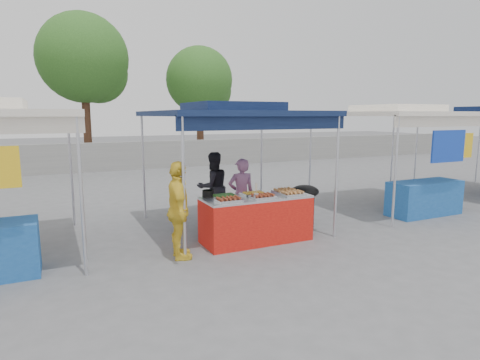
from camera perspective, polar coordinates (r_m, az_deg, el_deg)
name	(u,v)px	position (r m, az deg, el deg)	size (l,w,h in m)	color
ground_plane	(254,239)	(7.65, 1.94, -8.44)	(80.00, 80.00, 0.00)	slate
back_wall	(137,156)	(17.88, -14.38, 3.39)	(40.00, 0.25, 1.20)	gray
main_canopy	(232,113)	(8.17, -1.12, 9.56)	(3.20, 3.20, 2.57)	silver
neighbor_stall_right	(408,145)	(10.58, 22.79, 4.59)	(3.20, 3.20, 2.57)	silver
tree_1	(87,62)	(20.08, -20.98, 15.38)	(3.98, 3.98, 6.85)	#472A1B
tree_2	(202,83)	(21.15, -5.45, 13.56)	(3.43, 3.36, 5.77)	#472A1B
vendor_table	(256,219)	(7.45, 2.31, -5.53)	(2.00, 0.80, 0.85)	red
food_tray_fl	(229,200)	(6.86, -1.61, -2.87)	(0.42, 0.30, 0.07)	silver
food_tray_fm	(263,197)	(7.14, 3.25, -2.40)	(0.42, 0.30, 0.07)	silver
food_tray_fr	(293,194)	(7.46, 7.50, -1.97)	(0.42, 0.30, 0.07)	silver
food_tray_bl	(225,197)	(7.15, -2.20, -2.38)	(0.42, 0.30, 0.07)	silver
food_tray_bm	(253,193)	(7.44, 1.88, -1.92)	(0.42, 0.30, 0.07)	silver
food_tray_br	(284,191)	(7.70, 6.34, -1.59)	(0.42, 0.30, 0.07)	silver
cooking_pot	(208,194)	(7.30, -4.55, -1.93)	(0.22, 0.22, 0.13)	black
skewer_cup	(256,196)	(7.07, 2.31, -2.35)	(0.09, 0.09, 0.11)	silver
wok_burner	(305,204)	(8.20, 9.18, -3.33)	(0.56, 0.56, 0.94)	black
crate_left	(227,226)	(7.95, -1.80, -6.54)	(0.54, 0.38, 0.33)	#163EB3
crate_right	(257,223)	(8.26, 2.40, -6.14)	(0.45, 0.32, 0.27)	#163EB3
crate_stacked	(257,210)	(8.19, 2.42, -4.35)	(0.43, 0.30, 0.26)	#163EB3
vendor_woman	(241,195)	(8.07, 0.18, -2.11)	(0.54, 0.35, 1.47)	#97608C
helper_man	(213,187)	(8.80, -3.85, -0.99)	(0.74, 0.58, 1.53)	black
customer_person	(179,211)	(6.54, -8.72, -4.32)	(0.94, 0.39, 1.60)	yellow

